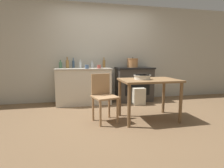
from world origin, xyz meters
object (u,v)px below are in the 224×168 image
mixing_bowl_large (142,77)px  bottle_center_right (104,64)px  bottle_left (67,64)px  cup_right (99,67)px  work_table (149,86)px  bottle_center (73,64)px  stock_pot (133,63)px  stove (134,84)px  bottle_center_left (92,65)px  flour_sack (139,96)px  chair (103,95)px  cup_mid_right (87,67)px  bottle_mid_left (80,65)px  bottle_far_left (61,65)px

mixing_bowl_large → bottle_center_right: 1.62m
bottle_left → cup_right: bottle_left is taller
work_table → mixing_bowl_large: 0.21m
bottle_center → stock_pot: bearing=-4.8°
bottle_center → bottle_center_right: (0.78, -0.06, 0.01)m
stove → stock_pot: bearing=149.1°
stove → work_table: size_ratio=0.93×
bottle_center_left → bottle_center_right: 0.31m
flour_sack → cup_right: size_ratio=4.87×
chair → cup_right: 1.24m
cup_right → cup_mid_right: bearing=-172.4°
stove → bottle_center_left: bearing=173.3°
bottle_mid_left → bottle_center: 0.23m
stove → stock_pot: 0.57m
mixing_bowl_large → bottle_mid_left: size_ratio=1.46×
flour_sack → mixing_bowl_large: 1.23m
stove → bottle_center_right: 0.98m
flour_sack → bottle_center_right: bearing=146.1°
cup_mid_right → stock_pot: bearing=12.9°
mixing_bowl_large → cup_mid_right: size_ratio=3.45×
stove → mixing_bowl_large: stove is taller
bottle_mid_left → cup_right: bottle_mid_left is taller
bottle_left → cup_mid_right: bearing=-31.9°
bottle_far_left → bottle_left: 0.17m
chair → bottle_center_left: (-0.04, 1.50, 0.49)m
work_table → chair: bearing=173.4°
bottle_far_left → cup_right: (0.91, -0.29, -0.04)m
bottle_left → mixing_bowl_large: bearing=-47.3°
bottle_left → bottle_mid_left: (0.31, -0.02, -0.02)m
mixing_bowl_large → bottle_far_left: size_ratio=1.51×
stock_pot → cup_right: (-0.93, -0.24, -0.08)m
stock_pot → bottle_center_right: bottle_center_right is taller
chair → bottle_left: size_ratio=3.15×
mixing_bowl_large → bottle_center_left: bottle_center_left is taller
work_table → mixing_bowl_large: bearing=175.1°
bottle_left → bottle_center_right: size_ratio=1.02×
bottle_center → work_table: bearing=-50.2°
chair → mixing_bowl_large: bearing=-22.3°
bottle_center_right → cup_right: size_ratio=3.14×
flour_sack → bottle_far_left: bearing=165.1°
bottle_left → bottle_center_right: (0.92, 0.07, -0.00)m
stove → chair: 1.73m
chair → cup_right: (0.09, 1.15, 0.47)m
bottle_center_left → cup_right: size_ratio=2.12×
flour_sack → stock_pot: bearing=92.1°
bottle_center_left → cup_right: bottle_center_left is taller
mixing_bowl_large → bottle_center: size_ratio=1.22×
chair → bottle_mid_left: size_ratio=4.04×
bottle_center_left → work_table: bearing=-61.2°
bottle_center_right → cup_right: (-0.17, -0.31, -0.06)m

